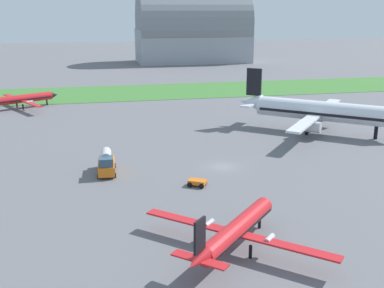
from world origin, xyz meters
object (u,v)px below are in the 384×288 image
object	(u,v)px
airplane_midfield_jet	(317,111)
baggage_cart_midfield	(197,182)
airplane_foreground_turboprop	(236,230)
airplane_taxiing_turboprop	(22,99)
fuel_truck_near_gate	(106,163)

from	to	relation	value
airplane_midfield_jet	baggage_cart_midfield	world-z (taller)	airplane_midfield_jet
airplane_midfield_jet	baggage_cart_midfield	size ratio (longest dim) A/B	9.47
airplane_foreground_turboprop	airplane_taxiing_turboprop	bearing A→B (deg)	63.21
fuel_truck_near_gate	baggage_cart_midfield	world-z (taller)	fuel_truck_near_gate
airplane_foreground_turboprop	airplane_taxiing_turboprop	size ratio (longest dim) A/B	0.81
fuel_truck_near_gate	baggage_cart_midfield	distance (m)	14.48
airplane_taxiing_turboprop	airplane_foreground_turboprop	bearing A→B (deg)	-97.76
airplane_foreground_turboprop	airplane_taxiing_turboprop	distance (m)	85.58
airplane_foreground_turboprop	fuel_truck_near_gate	distance (m)	29.31
airplane_midfield_jet	airplane_foreground_turboprop	world-z (taller)	airplane_midfield_jet
airplane_midfield_jet	fuel_truck_near_gate	distance (m)	44.64
airplane_midfield_jet	baggage_cart_midfield	distance (m)	38.52
airplane_taxiing_turboprop	baggage_cart_midfield	distance (m)	68.47
fuel_truck_near_gate	airplane_taxiing_turboprop	bearing A→B (deg)	-158.57
airplane_taxiing_turboprop	baggage_cart_midfield	xyz separation A→B (m)	(29.81, -61.62, -1.82)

